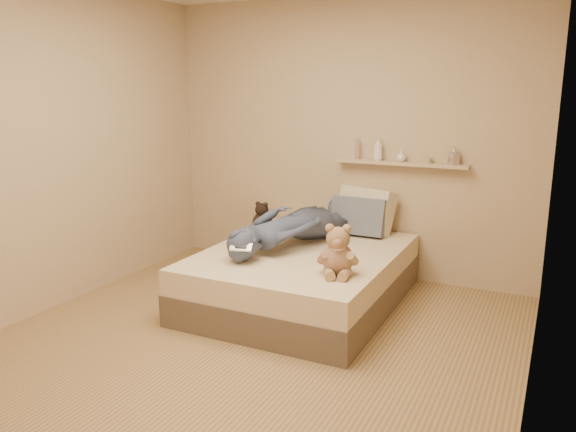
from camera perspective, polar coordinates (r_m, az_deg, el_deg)
The scene contains 10 objects.
room at distance 3.68m, azimuth -4.49°, elevation 5.59°, with size 3.80×3.80×3.80m.
bed at distance 4.73m, azimuth 1.50°, elevation -6.14°, with size 1.50×1.90×0.45m.
game_console at distance 4.23m, azimuth -4.79°, elevation -3.16°, with size 0.18×0.11×0.06m.
teddy_bear at distance 4.03m, azimuth 5.08°, elevation -3.86°, with size 0.30×0.31×0.38m.
dark_plush at distance 5.22m, azimuth -2.62°, elevation -0.30°, with size 0.19×0.19×0.29m.
pillow_cream at distance 5.27m, azimuth 7.80°, elevation 0.55°, with size 0.55×0.16×0.40m, color beige.
pillow_grey at distance 5.15m, azimuth 7.19°, elevation -0.06°, with size 0.50×0.14×0.34m, color #565C68.
person at distance 4.77m, azimuth 0.53°, elevation -0.92°, with size 0.54×1.48×0.35m, color #414766.
wall_shelf at distance 5.19m, azimuth 11.37°, elevation 5.26°, with size 1.20×0.12×0.03m, color tan.
shelf_bottles at distance 5.17m, azimuth 11.49°, elevation 6.33°, with size 0.95×0.12×0.21m.
Camera 1 is at (1.86, -3.14, 1.76)m, focal length 35.00 mm.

